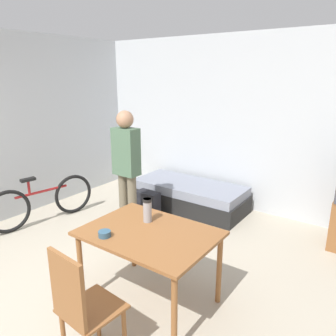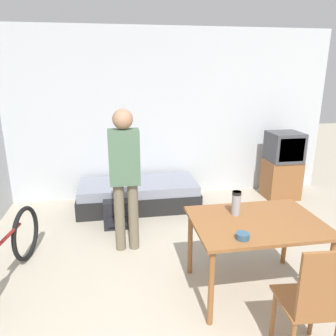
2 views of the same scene
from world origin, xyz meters
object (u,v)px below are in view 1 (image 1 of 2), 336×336
Objects in this scene: backpack at (148,204)px; thermos_flask at (147,209)px; dining_table at (149,240)px; mate_bowl at (105,234)px; daybed at (189,195)px; bicycle at (43,202)px; person_standing at (127,164)px; wooden_chair at (81,305)px.

thermos_flask is at bearing -50.93° from backpack.
mate_bowl is (-0.26, -0.30, 0.11)m from dining_table.
mate_bowl is at bearing -75.05° from daybed.
thermos_flask is (0.78, -2.03, 0.66)m from daybed.
bicycle reaches higher than backpack.
person_standing reaches higher than mate_bowl.
mate_bowl is (-0.11, -0.46, -0.10)m from thermos_flask.
bicycle reaches higher than daybed.
person_standing is at bearing 141.00° from thermos_flask.
person_standing is (-1.15, 0.98, 0.32)m from dining_table.
thermos_flask is at bearing -69.03° from daybed.
daybed is 2.25m from bicycle.
dining_table is 0.75× the size of bicycle.
backpack is (-0.34, -0.65, -0.01)m from daybed.
person_standing reaches higher than wooden_chair.
wooden_chair is at bearing -72.10° from daybed.
daybed is at bearing 110.97° from thermos_flask.
bicycle is at bearing -130.17° from daybed.
backpack is at bearing 118.71° from mate_bowl.
daybed is 16.74× the size of mate_bowl.
bicycle is 2.29m from mate_bowl.
dining_table is 0.30m from thermos_flask.
wooden_chair reaches higher than backpack.
backpack is at bearing -117.62° from daybed.
wooden_chair reaches higher than dining_table.
dining_table is at bearing -11.33° from bicycle.
wooden_chair is 4.13× the size of thermos_flask.
daybed is 1.89× the size of wooden_chair.
dining_table is 3.07× the size of backpack.
dining_table reaches higher than bicycle.
dining_table is 0.86m from wooden_chair.
person_standing is 1.30m from thermos_flask.
backpack is at bearing 43.85° from bicycle.
person_standing reaches higher than bicycle.
bicycle is 2.31m from thermos_flask.
daybed is 1.17× the size of bicycle.
backpack is at bearing 101.08° from person_standing.
thermos_flask is 0.48m from mate_bowl.
backpack is at bearing 118.97° from wooden_chair.
backpack is (-1.12, 1.38, -0.68)m from thermos_flask.
wooden_chair is 2.52× the size of backpack.
daybed is 1.10× the size of person_standing.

